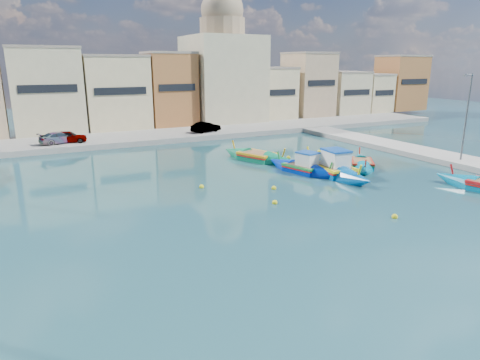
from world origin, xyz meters
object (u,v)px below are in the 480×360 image
object	(u,v)px
quay_street_lamp	(466,117)
luzzu_green	(257,157)
luzzu_turquoise_cabin	(331,169)
luzzu_cyan_mid	(362,165)
luzzu_blue_cabin	(303,168)
church_block	(223,66)

from	to	relation	value
quay_street_lamp	luzzu_green	xyz separation A→B (m)	(-15.17, 10.04, -4.05)
luzzu_turquoise_cabin	luzzu_cyan_mid	distance (m)	3.98
luzzu_blue_cabin	luzzu_green	size ratio (longest dim) A/B	0.92
quay_street_lamp	luzzu_green	world-z (taller)	quay_street_lamp
quay_street_lamp	luzzu_blue_cabin	xyz separation A→B (m)	(-14.03, 4.26, -4.00)
luzzu_green	luzzu_turquoise_cabin	bearing A→B (deg)	-68.59
luzzu_blue_cabin	luzzu_cyan_mid	bearing A→B (deg)	-8.65
quay_street_lamp	luzzu_cyan_mid	xyz separation A→B (m)	(-8.38, 3.41, -4.10)
luzzu_turquoise_cabin	luzzu_cyan_mid	world-z (taller)	luzzu_turquoise_cabin
quay_street_lamp	luzzu_turquoise_cabin	size ratio (longest dim) A/B	0.76
quay_street_lamp	luzzu_cyan_mid	size ratio (longest dim) A/B	1.13
church_block	luzzu_cyan_mid	size ratio (longest dim) A/B	2.69
luzzu_turquoise_cabin	luzzu_blue_cabin	xyz separation A→B (m)	(-1.73, 1.53, -0.07)
church_block	luzzu_turquoise_cabin	bearing A→B (deg)	-98.84
luzzu_turquoise_cabin	luzzu_green	distance (m)	7.84
luzzu_green	quay_street_lamp	bearing A→B (deg)	-33.50
quay_street_lamp	luzzu_blue_cabin	distance (m)	15.20
church_block	luzzu_green	distance (m)	26.45
luzzu_cyan_mid	luzzu_green	xyz separation A→B (m)	(-6.78, 6.63, 0.05)
quay_street_lamp	luzzu_cyan_mid	world-z (taller)	quay_street_lamp
church_block	luzzu_cyan_mid	distance (m)	31.68
luzzu_blue_cabin	luzzu_green	bearing A→B (deg)	101.13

